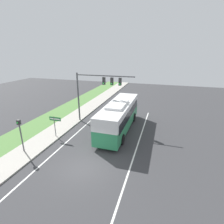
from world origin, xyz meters
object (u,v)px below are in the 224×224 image
Objects in this scene: signal_gantry at (97,87)px; street_sign at (55,122)px; bus at (119,115)px; pedestrian_signal at (20,131)px.

signal_gantry reaches higher than street_sign.
bus is at bearing -22.05° from signal_gantry.
signal_gantry reaches higher than pedestrian_signal.
bus reaches higher than street_sign.
street_sign is (-6.13, -3.81, -0.21)m from bus.
pedestrian_signal is (-3.97, -8.71, -2.58)m from signal_gantry.
bus is at bearing 31.85° from street_sign.
signal_gantry is 6.62m from street_sign.
pedestrian_signal is 3.78m from street_sign.
pedestrian_signal reaches higher than street_sign.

